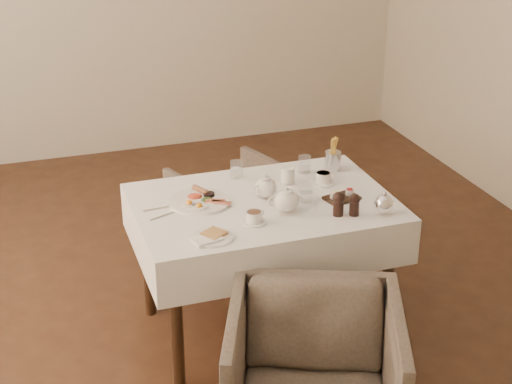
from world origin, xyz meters
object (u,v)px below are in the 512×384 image
Objects in this scene: armchair_near at (314,378)px; armchair_far at (235,213)px; breakfast_plate at (200,200)px; teapot_centre at (265,186)px; table at (263,222)px.

armchair_near is 1.70m from armchair_far.
breakfast_plate is 0.34m from teapot_centre.
teapot_centre reaches higher than table.
breakfast_plate is at bearing 125.62° from armchair_near.
armchair_far is at bearing 60.30° from breakfast_plate.
table is 1.96× the size of armchair_far.
teapot_centre is at bearing 58.98° from table.
breakfast_plate is at bearing 147.67° from teapot_centre.
table is 0.89m from armchair_far.
teapot_centre is (0.10, 0.91, 0.48)m from armchair_near.
breakfast_plate is at bearing 41.71° from armchair_far.
armchair_far is 0.94m from teapot_centre.
teapot_centre reaches higher than armchair_near.
table is 1.74× the size of armchair_near.
table is 0.18m from teapot_centre.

